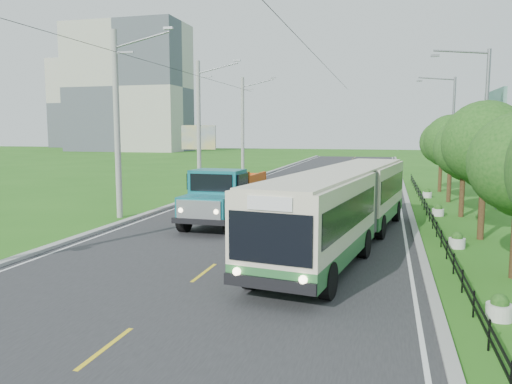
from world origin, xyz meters
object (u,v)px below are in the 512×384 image
at_px(tree_fourth, 465,152).
at_px(tree_back, 442,145).
at_px(planter_mid, 438,211).
at_px(bus, 344,201).
at_px(tree_fifth, 452,144).
at_px(dump_truck, 224,193).
at_px(pole_near, 118,124).
at_px(planter_far, 427,194).
at_px(pole_far, 243,127).
at_px(billboard_right, 493,121).
at_px(planter_front, 499,309).
at_px(planter_near, 457,241).
at_px(billboard_left, 199,141).
at_px(pole_mid, 199,126).
at_px(streetlight_far, 451,129).
at_px(tree_third, 486,148).
at_px(streetlight_mid, 482,127).

relative_size(tree_fourth, tree_back, 0.98).
xyz_separation_m(planter_mid, bus, (-4.48, -8.91, 1.58)).
xyz_separation_m(tree_fifth, planter_mid, (-1.26, -6.14, -3.57)).
height_order(planter_mid, dump_truck, dump_truck).
xyz_separation_m(pole_near, planter_far, (16.86, 13.00, -4.81)).
distance_m(pole_far, tree_back, 19.43).
xyz_separation_m(pole_far, tree_fourth, (18.12, -18.86, -1.51)).
height_order(planter_far, billboard_right, billboard_right).
xyz_separation_m(planter_front, planter_mid, (0.00, 16.00, 0.00)).
distance_m(tree_fourth, planter_near, 8.87).
height_order(tree_fifth, billboard_left, tree_fifth).
bearing_deg(planter_near, tree_back, 86.43).
bearing_deg(pole_mid, streetlight_far, 20.32).
distance_m(tree_third, streetlight_mid, 5.98).
relative_size(pole_near, streetlight_mid, 1.10).
relative_size(pole_mid, tree_third, 1.67).
height_order(streetlight_far, dump_truck, streetlight_far).
distance_m(pole_far, streetlight_far, 19.56).
height_order(planter_front, planter_mid, same).
height_order(tree_back, streetlight_far, streetlight_far).
bearing_deg(billboard_left, planter_mid, -28.92).
height_order(streetlight_far, planter_mid, streetlight_far).
relative_size(pole_mid, planter_near, 14.93).
height_order(tree_third, tree_fourth, tree_third).
bearing_deg(pole_far, tree_fourth, -46.15).
xyz_separation_m(planter_mid, billboard_right, (3.70, 6.00, 5.06)).
xyz_separation_m(pole_near, billboard_left, (-1.24, 15.00, -1.23)).
relative_size(planter_near, bus, 0.04).
bearing_deg(billboard_right, planter_near, -104.80).
height_order(pole_far, billboard_left, pole_far).
bearing_deg(tree_fourth, planter_front, -94.45).
xyz_separation_m(planter_far, bus, (-4.48, -16.91, 1.58)).
distance_m(tree_fourth, billboard_left, 21.72).
height_order(streetlight_far, planter_near, streetlight_far).
height_order(tree_back, planter_near, tree_back).
relative_size(planter_front, planter_far, 1.00).
bearing_deg(tree_back, planter_near, -93.57).
height_order(streetlight_far, planter_front, streetlight_far).
xyz_separation_m(planter_far, billboard_left, (-18.10, 2.00, 3.58)).
bearing_deg(pole_mid, dump_truck, -63.76).
distance_m(tree_back, billboard_right, 6.82).
height_order(planter_front, planter_near, same).
bearing_deg(streetlight_far, planter_mid, -98.30).
height_order(streetlight_mid, bus, streetlight_mid).
relative_size(pole_mid, bus, 0.61).
bearing_deg(planter_far, dump_truck, -128.51).
relative_size(streetlight_mid, dump_truck, 1.32).
height_order(tree_third, streetlight_mid, streetlight_mid).
height_order(pole_mid, streetlight_far, pole_mid).
bearing_deg(bus, pole_mid, 136.64).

